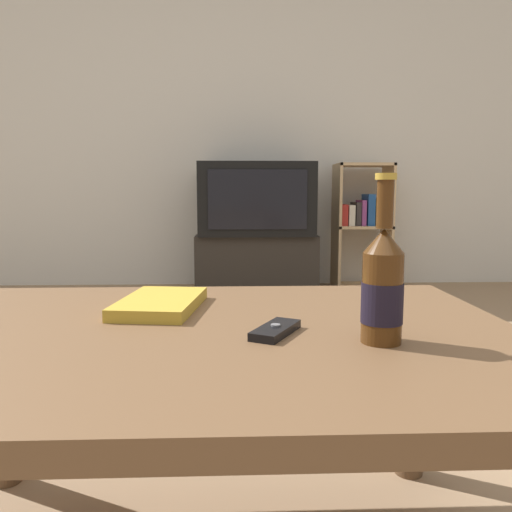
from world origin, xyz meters
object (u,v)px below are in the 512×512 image
at_px(bookshelf, 361,222).
at_px(table_book, 160,303).
at_px(beer_bottle, 383,286).
at_px(cell_phone, 276,330).
at_px(tv_stand, 256,263).
at_px(television, 256,199).

xyz_separation_m(bookshelf, table_book, (-1.08, -2.66, -0.01)).
distance_m(bookshelf, beer_bottle, 2.98).
xyz_separation_m(beer_bottle, table_book, (-0.38, 0.24, -0.08)).
bearing_deg(cell_phone, bookshelf, 101.27).
bearing_deg(beer_bottle, tv_stand, 91.87).
xyz_separation_m(television, table_book, (-0.29, -2.55, -0.18)).
xyz_separation_m(tv_stand, television, (-0.00, -0.00, 0.46)).
distance_m(bookshelf, table_book, 2.87).
height_order(bookshelf, cell_phone, bookshelf).
relative_size(tv_stand, table_book, 3.31).
bearing_deg(tv_stand, cell_phone, -91.49).
height_order(television, bookshelf, bookshelf).
relative_size(beer_bottle, table_book, 1.04).
bearing_deg(tv_stand, television, -90.00).
distance_m(tv_stand, table_book, 2.58).
bearing_deg(table_book, tv_stand, 91.04).
xyz_separation_m(tv_stand, bookshelf, (0.79, 0.11, 0.29)).
bearing_deg(bookshelf, television, -171.79).
height_order(tv_stand, cell_phone, cell_phone).
height_order(beer_bottle, table_book, beer_bottle).
bearing_deg(table_book, cell_phone, -33.21).
height_order(bookshelf, beer_bottle, bookshelf).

